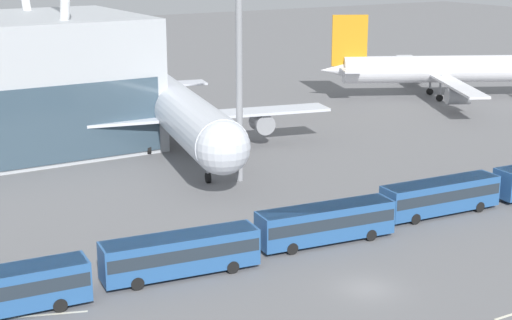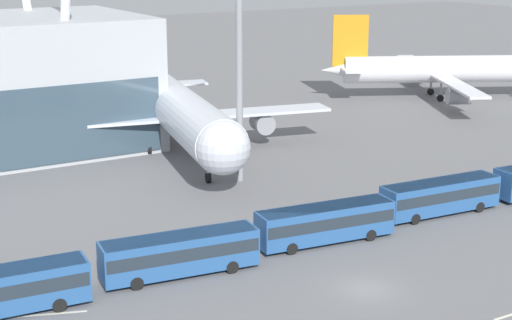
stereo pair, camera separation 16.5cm
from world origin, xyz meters
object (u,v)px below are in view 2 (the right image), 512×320
shuttle_bus_1 (180,252)px  shuttle_bus_2 (325,221)px  shuttle_bus_3 (441,195)px  floodlight_mast (239,44)px  airliner_parked_remote (440,69)px  airliner_at_gate_far (180,111)px

shuttle_bus_1 → shuttle_bus_2: bearing=6.7°
shuttle_bus_3 → shuttle_bus_1: bearing=-174.9°
floodlight_mast → shuttle_bus_1: bearing=-129.9°
airliner_parked_remote → shuttle_bus_2: (-53.74, -43.27, -2.84)m
shuttle_bus_3 → airliner_at_gate_far: bearing=113.6°
shuttle_bus_2 → floodlight_mast: bearing=88.5°
shuttle_bus_1 → shuttle_bus_3: same height
shuttle_bus_3 → floodlight_mast: floodlight_mast is taller
airliner_parked_remote → shuttle_bus_3: size_ratio=3.19×
shuttle_bus_3 → floodlight_mast: bearing=123.5°
shuttle_bus_3 → floodlight_mast: 25.19m
airliner_at_gate_far → airliner_parked_remote: bearing=113.8°
shuttle_bus_2 → floodlight_mast: (2.78, 19.46, 12.63)m
shuttle_bus_1 → shuttle_bus_3: size_ratio=1.01×
shuttle_bus_1 → floodlight_mast: floodlight_mast is taller
shuttle_bus_1 → floodlight_mast: bearing=57.1°
airliner_at_gate_far → shuttle_bus_1: (-15.53, -32.59, -3.31)m
shuttle_bus_1 → shuttle_bus_3: 26.85m
airliner_at_gate_far → shuttle_bus_2: bearing=8.5°
airliner_parked_remote → floodlight_mast: 57.09m
shuttle_bus_3 → floodlight_mast: (-10.64, 19.02, 12.63)m
shuttle_bus_1 → shuttle_bus_2: size_ratio=1.00×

